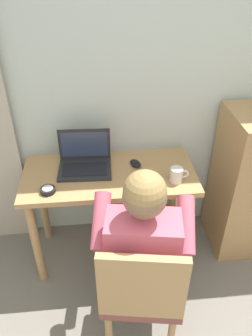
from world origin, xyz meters
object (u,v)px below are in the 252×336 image
Objects in this scene: chair at (141,290)px; person_seated at (143,240)px; laptop at (85,160)px; coffee_mug at (177,175)px; desk_clock at (48,190)px; computer_mouse at (136,163)px; desk at (110,188)px.

chair is 0.73× the size of person_seated.
chair is 0.89m from laptop.
laptop is at bearing 116.28° from person_seated.
desk_clock is at bearing -177.68° from coffee_mug.
laptop is (-0.30, 0.61, 0.12)m from person_seated.
computer_mouse is at bearing -2.79° from laptop.
chair reaches higher than desk.
computer_mouse reaches higher than desk_clock.
person_seated is 0.60m from computer_mouse.
person_seated reaches higher than computer_mouse.
chair is 9.74× the size of desk_clock.
coffee_mug reaches higher than computer_mouse.
desk_clock is (-0.56, -0.23, -0.00)m from computer_mouse.
desk_clock is 0.75× the size of coffee_mug.
chair is 8.77× the size of computer_mouse.
person_seated is at bearing -116.37° from computer_mouse.
desk is 0.55m from person_seated.
laptop reaches higher than desk_clock.
computer_mouse is at bearing 85.65° from chair.
desk_clock is at bearing 179.01° from computer_mouse.
computer_mouse is 0.83× the size of coffee_mug.
person_seated is 13.28× the size of desk_clock.
chair is 0.79m from desk_clock.
laptop reaches higher than chair.
desk is at bearing 99.69° from chair.
desk is 0.94× the size of person_seated.
computer_mouse is 0.30m from coffee_mug.
coffee_mug is at bearing -20.45° from laptop.
laptop is 0.60m from coffee_mug.
chair is 0.82m from computer_mouse.
coffee_mug reaches higher than desk.
computer_mouse is at bearing 19.68° from desk.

